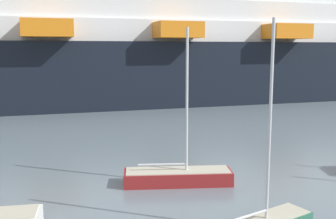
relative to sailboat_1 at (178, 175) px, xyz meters
name	(u,v)px	position (x,y,z in m)	size (l,w,h in m)	color
sailboat_1	(178,175)	(0.00, 0.00, 0.00)	(5.68, 2.51, 7.90)	maroon
cruise_ship	(152,41)	(6.69, 34.77, 7.47)	(140.04, 25.89, 24.68)	black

